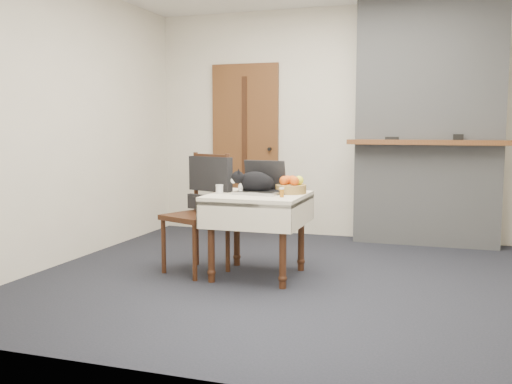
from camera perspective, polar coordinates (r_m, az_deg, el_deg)
ground at (r=4.78m, az=4.76°, el=-8.72°), size 4.50×4.50×0.00m
room_shell at (r=5.09m, az=6.20°, el=12.21°), size 4.52×4.01×2.61m
door at (r=6.86m, az=-1.08°, el=4.37°), size 0.82×0.10×2.00m
chimney at (r=6.34m, az=16.84°, el=6.62°), size 1.62×0.48×2.60m
side_table at (r=4.76m, az=0.20°, el=-1.54°), size 0.78×0.78×0.70m
laptop at (r=4.79m, az=0.50°, el=0.69°), size 0.39×0.34×0.27m
cat at (r=4.77m, az=-0.00°, el=0.94°), size 0.45×0.27×0.21m
cream_jar at (r=4.80m, az=-3.67°, el=0.30°), size 0.07×0.07×0.07m
pill_bottle at (r=4.52m, az=2.60°, el=-0.01°), size 0.04×0.04×0.08m
fruit_basket at (r=4.79m, az=3.52°, el=0.57°), size 0.26×0.26×0.15m
desk_clutter at (r=4.73m, az=2.99°, el=-0.18°), size 0.14×0.11×0.01m
chair at (r=4.97m, az=-5.23°, el=-0.41°), size 0.60×0.59×1.03m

